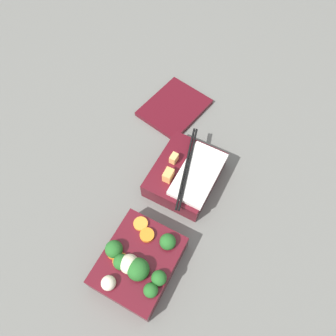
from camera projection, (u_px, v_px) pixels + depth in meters
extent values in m
plane|color=slate|center=(163.00, 218.00, 0.74)|extent=(3.00, 3.00, 0.00)
cube|color=#510F19|center=(139.00, 263.00, 0.66)|extent=(0.17, 0.14, 0.05)
sphere|color=#236023|center=(138.00, 269.00, 0.62)|extent=(0.04, 0.04, 0.04)
sphere|color=#236023|center=(121.00, 262.00, 0.63)|extent=(0.03, 0.03, 0.03)
sphere|color=#236023|center=(159.00, 278.00, 0.62)|extent=(0.03, 0.03, 0.03)
sphere|color=#236023|center=(168.00, 242.00, 0.65)|extent=(0.03, 0.03, 0.03)
sphere|color=#236023|center=(114.00, 249.00, 0.64)|extent=(0.04, 0.04, 0.04)
sphere|color=#236023|center=(151.00, 290.00, 0.61)|extent=(0.03, 0.03, 0.03)
cylinder|color=orange|center=(141.00, 224.00, 0.67)|extent=(0.04, 0.04, 0.01)
cylinder|color=orange|center=(121.00, 261.00, 0.64)|extent=(0.04, 0.04, 0.01)
cylinder|color=orange|center=(114.00, 253.00, 0.64)|extent=(0.04, 0.04, 0.01)
cylinder|color=orange|center=(146.00, 234.00, 0.66)|extent=(0.04, 0.04, 0.01)
sphere|color=beige|center=(130.00, 264.00, 0.63)|extent=(0.04, 0.04, 0.04)
sphere|color=beige|center=(108.00, 283.00, 0.61)|extent=(0.03, 0.03, 0.03)
cube|color=#510F19|center=(186.00, 175.00, 0.76)|extent=(0.17, 0.14, 0.05)
cube|color=white|center=(198.00, 174.00, 0.73)|extent=(0.15, 0.08, 0.01)
cube|color=#F4A356|center=(168.00, 175.00, 0.72)|extent=(0.03, 0.02, 0.03)
cube|color=#EAB266|center=(174.00, 158.00, 0.74)|extent=(0.02, 0.02, 0.02)
cylinder|color=black|center=(188.00, 167.00, 0.73)|extent=(0.21, 0.06, 0.01)
cylinder|color=black|center=(185.00, 166.00, 0.73)|extent=(0.21, 0.06, 0.01)
cube|color=#510F19|center=(174.00, 108.00, 0.88)|extent=(0.19, 0.17, 0.01)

